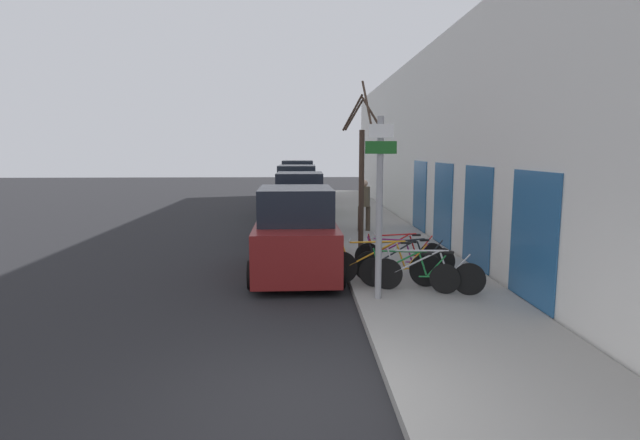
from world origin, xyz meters
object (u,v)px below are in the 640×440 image
at_px(bicycle_4, 397,258).
at_px(parked_car_2, 297,194).
at_px(pedestrian_near, 364,202).
at_px(street_tree, 361,178).
at_px(bicycle_1, 408,273).
at_px(bicycle_0, 427,274).
at_px(bicycle_3, 406,261).
at_px(bicycle_2, 383,266).
at_px(bicycle_5, 400,254).
at_px(signpost, 379,204).
at_px(parked_car_0, 296,235).
at_px(parked_car_3, 298,184).
at_px(parked_car_1, 300,208).

relative_size(bicycle_4, parked_car_2, 0.37).
height_order(pedestrian_near, street_tree, street_tree).
height_order(bicycle_1, parked_car_2, parked_car_2).
xyz_separation_m(bicycle_0, bicycle_3, (-0.20, 1.10, 0.01)).
distance_m(bicycle_2, bicycle_5, 1.56).
xyz_separation_m(bicycle_0, bicycle_4, (-0.32, 1.55, -0.02)).
relative_size(signpost, bicycle_4, 1.95).
bearing_deg(street_tree, signpost, -92.47).
xyz_separation_m(parked_car_0, street_tree, (1.79, 1.74, 1.28)).
distance_m(signpost, street_tree, 4.33).
xyz_separation_m(bicycle_5, parked_car_0, (-2.51, 0.20, 0.44)).
height_order(parked_car_0, parked_car_3, parked_car_3).
bearing_deg(bicycle_4, street_tree, 44.85).
bearing_deg(bicycle_0, parked_car_2, 29.21).
bearing_deg(bicycle_2, pedestrian_near, 5.74).
distance_m(bicycle_0, street_tree, 4.38).
bearing_deg(parked_car_0, parked_car_1, 87.91).
distance_m(bicycle_2, parked_car_0, 2.51).
height_order(bicycle_3, parked_car_3, parked_car_3).
bearing_deg(bicycle_4, parked_car_3, 39.83).
distance_m(bicycle_0, parked_car_0, 3.48).
bearing_deg(bicycle_2, parked_car_0, 58.73).
bearing_deg(signpost, street_tree, 87.53).
height_order(signpost, bicycle_4, signpost).
height_order(bicycle_5, parked_car_2, parked_car_2).
xyz_separation_m(bicycle_3, street_tree, (-0.66, 2.84, 1.71)).
bearing_deg(bicycle_0, bicycle_5, 21.83).
distance_m(parked_car_2, street_tree, 9.13).
bearing_deg(parked_car_3, signpost, -84.44).
bearing_deg(parked_car_2, bicycle_1, -78.49).
xyz_separation_m(bicycle_4, parked_car_0, (-2.34, 0.65, 0.46)).
height_order(bicycle_0, parked_car_2, parked_car_2).
height_order(bicycle_0, bicycle_3, bicycle_3).
bearing_deg(bicycle_3, bicycle_0, -179.19).
height_order(bicycle_4, parked_car_1, parked_car_1).
bearing_deg(parked_car_2, bicycle_4, -77.10).
relative_size(bicycle_2, pedestrian_near, 1.36).
xyz_separation_m(bicycle_0, parked_car_3, (-2.67, 18.77, 0.56)).
bearing_deg(parked_car_1, street_tree, -64.39).
xyz_separation_m(parked_car_1, parked_car_2, (-0.12, 5.21, 0.05)).
relative_size(bicycle_0, pedestrian_near, 1.20).
height_order(bicycle_4, parked_car_2, parked_car_2).
height_order(signpost, bicycle_5, signpost).
relative_size(bicycle_0, street_tree, 0.46).
relative_size(parked_car_1, street_tree, 0.89).
height_order(bicycle_1, bicycle_4, bicycle_1).
bearing_deg(pedestrian_near, bicycle_1, 69.85).
bearing_deg(parked_car_2, parked_car_1, -87.58).
xyz_separation_m(signpost, parked_car_0, (-1.61, 2.58, -1.03)).
bearing_deg(bicycle_1, signpost, 151.13).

